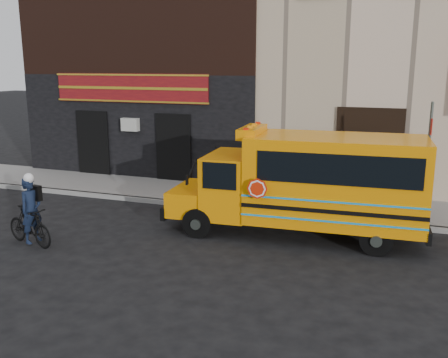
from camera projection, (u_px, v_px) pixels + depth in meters
name	position (u px, v px, depth m)	size (l,w,h in m)	color
ground	(197.00, 237.00, 13.48)	(120.00, 120.00, 0.00)	black
curb	(229.00, 208.00, 15.85)	(40.00, 0.20, 0.15)	gray
sidewalk	(243.00, 197.00, 17.23)	(40.00, 3.00, 0.15)	slate
building	(287.00, 27.00, 21.71)	(20.00, 10.70, 12.00)	#C8AF96
school_bus	(309.00, 182.00, 13.23)	(7.01, 2.65, 2.92)	black
sign_pole	(427.00, 160.00, 13.85)	(0.08, 0.31, 3.56)	#414943
bicycle	(29.00, 226.00, 12.78)	(0.48, 1.70, 1.02)	black
cyclist	(32.00, 212.00, 12.78)	(0.62, 0.41, 1.71)	black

